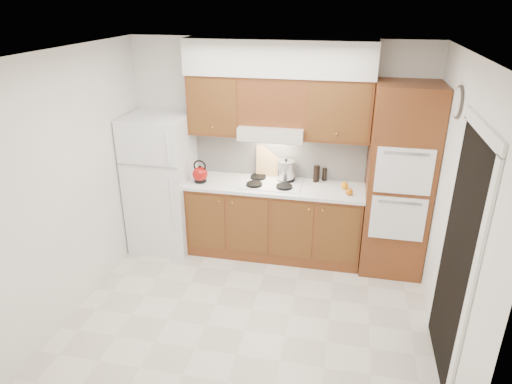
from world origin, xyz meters
TOP-DOWN VIEW (x-y plane):
  - floor at (0.00, 0.00)m, footprint 3.60×3.60m
  - ceiling at (0.00, 0.00)m, footprint 3.60×3.60m
  - wall_back at (0.00, 1.50)m, footprint 3.60×0.02m
  - wall_left at (-1.80, 0.00)m, footprint 0.02×3.00m
  - wall_right at (1.80, 0.00)m, footprint 0.02×3.00m
  - fridge at (-1.41, 1.14)m, footprint 0.75×0.72m
  - base_cabinets at (0.02, 1.20)m, footprint 2.11×0.60m
  - countertop at (0.03, 1.19)m, footprint 2.13×0.62m
  - backsplash at (0.02, 1.49)m, footprint 2.11×0.03m
  - oven_cabinet at (1.44, 1.18)m, footprint 0.70×0.65m
  - upper_cab_left at (-0.71, 1.33)m, footprint 0.63×0.33m
  - upper_cab_right at (0.72, 1.33)m, footprint 0.73×0.33m
  - range_hood at (-0.02, 1.27)m, footprint 0.75×0.45m
  - upper_cab_over_hood at (-0.02, 1.33)m, footprint 0.75×0.33m
  - soffit at (0.03, 1.32)m, footprint 2.13×0.36m
  - cooktop at (-0.02, 1.21)m, footprint 0.74×0.50m
  - doorway at (1.79, -0.35)m, footprint 0.02×0.90m
  - wall_clock at (1.79, 0.55)m, footprint 0.02×0.30m
  - kettle at (-0.87, 1.09)m, footprint 0.20×0.20m
  - cutting_board at (-0.10, 1.45)m, footprint 0.31×0.14m
  - stock_pot at (0.13, 1.34)m, footprint 0.27×0.27m
  - condiment_a at (0.49, 1.38)m, footprint 0.07×0.07m
  - condiment_b at (0.51, 1.41)m, footprint 0.08×0.08m
  - condiment_c at (0.60, 1.45)m, footprint 0.06×0.06m
  - orange_near at (0.91, 1.06)m, footprint 0.10×0.10m
  - orange_far at (0.85, 1.23)m, footprint 0.10×0.10m

SIDE VIEW (x-z plane):
  - floor at x=0.00m, z-range 0.00..0.00m
  - base_cabinets at x=0.02m, z-range 0.00..0.90m
  - fridge at x=-1.41m, z-range 0.00..1.72m
  - countertop at x=0.03m, z-range 0.90..0.94m
  - cooktop at x=-0.02m, z-range 0.94..0.95m
  - orange_near at x=0.91m, z-range 0.94..1.02m
  - orange_far at x=0.85m, z-range 0.94..1.03m
  - condiment_c at x=0.60m, z-range 0.94..1.10m
  - condiment_b at x=0.51m, z-range 0.94..1.14m
  - kettle at x=-0.87m, z-range 0.95..1.13m
  - condiment_a at x=0.49m, z-range 0.94..1.15m
  - doorway at x=1.79m, z-range 0.00..2.10m
  - stock_pot at x=0.13m, z-range 0.97..1.19m
  - oven_cabinet at x=1.44m, z-range 0.00..2.20m
  - cutting_board at x=-0.10m, z-range 0.95..1.33m
  - backsplash at x=0.02m, z-range 0.94..1.50m
  - wall_back at x=0.00m, z-range 0.00..2.60m
  - wall_left at x=-1.80m, z-range 0.00..2.60m
  - wall_right at x=1.80m, z-range 0.00..2.60m
  - range_hood at x=-0.02m, z-range 1.50..1.65m
  - upper_cab_left at x=-0.71m, z-range 1.50..2.20m
  - upper_cab_right at x=0.72m, z-range 1.50..2.20m
  - upper_cab_over_hood at x=-0.02m, z-range 1.65..2.20m
  - wall_clock at x=1.79m, z-range 2.00..2.30m
  - soffit at x=0.03m, z-range 2.20..2.60m
  - ceiling at x=0.00m, z-range 2.60..2.60m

